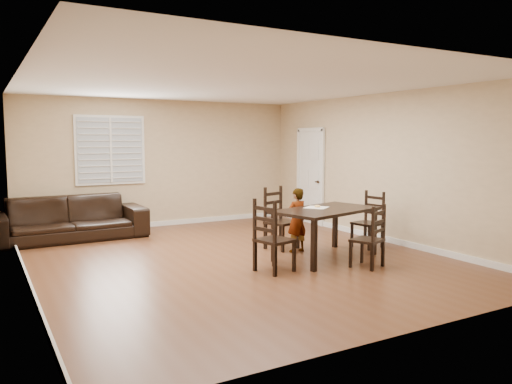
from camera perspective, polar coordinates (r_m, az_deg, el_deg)
ground at (r=7.89m, az=-2.19°, el=-7.63°), size 7.00×7.00×0.00m
room at (r=7.84m, az=-2.61°, el=5.61°), size 6.04×7.04×2.72m
dining_table at (r=7.88m, az=7.99°, el=-2.54°), size 1.86×1.33×0.79m
chair_near at (r=8.60m, az=2.33°, el=-3.23°), size 0.59×0.57×1.06m
chair_far at (r=7.44m, az=13.36°, el=-5.31°), size 0.53×0.52×0.93m
chair_left at (r=6.98m, az=1.40°, el=-5.48°), size 0.53×0.55×1.04m
chair_right at (r=8.93m, az=13.09°, el=-3.30°), size 0.47×0.49×0.97m
child at (r=8.29m, az=4.68°, el=-3.22°), size 0.41×0.29×1.07m
napkin at (r=7.98m, az=6.94°, el=-1.76°), size 0.46×0.46×0.00m
donut at (r=8.00m, az=7.04°, el=-1.60°), size 0.09×0.09×0.03m
sofa at (r=9.91m, az=-20.55°, el=-2.85°), size 2.77×1.14×0.80m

